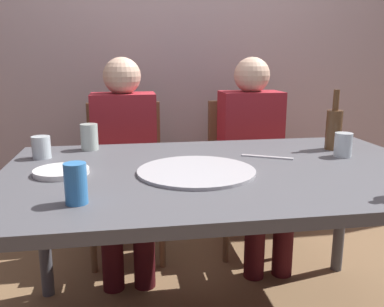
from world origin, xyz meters
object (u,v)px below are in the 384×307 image
Objects in this scene: soda_can at (76,184)px; guest_in_sweater at (125,154)px; beer_bottle at (334,128)px; pizza_tray at (196,171)px; tumbler_near at (89,137)px; dining_table at (223,185)px; chair_left at (126,169)px; table_knife at (267,157)px; chair_right at (246,164)px; plate_stack at (61,172)px; wine_glass at (343,145)px; guest_in_beanie at (254,149)px; tumbler_far at (41,147)px.

guest_in_sweater reaches higher than soda_can.
pizza_tray is at bearing -157.20° from beer_bottle.
soda_can is at bearing 82.66° from guest_in_sweater.
tumbler_near is 0.73m from soda_can.
chair_left reaches higher than dining_table.
chair_left is (-0.26, 0.97, -0.24)m from pizza_tray.
chair_right is (0.15, 0.79, -0.24)m from table_knife.
plate_stack is (-0.49, 0.06, 0.00)m from pizza_tray.
wine_glass is 0.71m from guest_in_beanie.
table_knife is at bearing 28.32° from pizza_tray.
beer_bottle is at bearing 27.02° from soda_can.
tumbler_far is at bearing 151.65° from pizza_tray.
guest_in_sweater is at bearing 11.41° from chair_right.
chair_right is 0.77× the size of guest_in_beanie.
tumbler_far reaches higher than pizza_tray.
chair_right reaches higher than table_knife.
plate_stack is 0.17× the size of guest_in_sweater.
dining_table is 17.85× the size of tumbler_far.
guest_in_beanie is at bearing 104.93° from wine_glass.
table_knife is at bearing 174.37° from wine_glass.
wine_glass reaches higher than pizza_tray.
guest_in_sweater is at bearing 66.00° from tumbler_near.
soda_can reaches higher than wine_glass.
beer_bottle reaches higher than pizza_tray.
tumbler_near is 0.13× the size of chair_left.
wine_glass is 0.47× the size of table_knife.
tumbler_near is at bearing 7.70° from table_knife.
guest_in_beanie is (1.10, 0.49, -0.16)m from tumbler_far.
guest_in_sweater is (-0.37, 0.77, -0.04)m from dining_table.
chair_right is (0.91, 0.50, -0.30)m from tumbler_near.
wine_glass reaches higher than plate_stack.
wine_glass is (0.55, 0.10, 0.12)m from dining_table.
soda_can is 0.87m from table_knife.
tumbler_near is (-0.53, 0.42, 0.13)m from dining_table.
guest_in_sweater is at bearing 144.28° from wine_glass.
guest_in_beanie is (0.49, 0.82, -0.11)m from pizza_tray.
beer_bottle is 2.68× the size of wine_glass.
plate_stack is (0.12, -0.27, -0.04)m from tumbler_far.
wine_glass is (0.67, 0.15, 0.05)m from pizza_tray.
soda_can is at bearing -146.39° from pizza_tray.
plate_stack is at bearing 75.86° from chair_left.
dining_table is 1.44× the size of guest_in_beanie.
soda_can reaches higher than tumbler_far.
guest_in_sweater reaches higher than beer_bottle.
chair_right is (0.38, 0.92, -0.17)m from dining_table.
tumbler_far is 0.62m from guest_in_sweater.
plate_stack is at bearing -100.05° from tumbler_near.
tumbler_near is at bearing 66.00° from guest_in_sweater.
chair_left is at bearing 75.86° from plate_stack.
soda_can is 0.61× the size of plate_stack.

